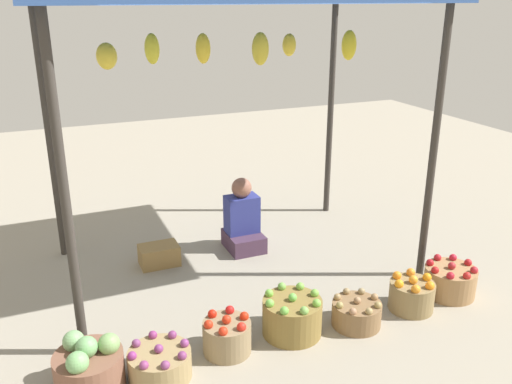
{
  "coord_description": "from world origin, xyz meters",
  "views": [
    {
      "loc": [
        -1.72,
        -4.61,
        2.55
      ],
      "look_at": [
        0.0,
        -0.54,
        0.95
      ],
      "focal_mm": 38.1,
      "sensor_mm": 36.0,
      "label": 1
    }
  ],
  "objects": [
    {
      "name": "basket_red_apples",
      "position": [
        1.57,
        -1.31,
        0.14
      ],
      "size": [
        0.46,
        0.46,
        0.32
      ],
      "color": "#9D764C",
      "rests_on": "ground"
    },
    {
      "name": "basket_cabbages",
      "position": [
        -1.57,
        -1.33,
        0.17
      ],
      "size": [
        0.47,
        0.47,
        0.4
      ],
      "color": "brown",
      "rests_on": "ground"
    },
    {
      "name": "wooden_crate_near_vendor",
      "position": [
        -0.71,
        0.28,
        0.1
      ],
      "size": [
        0.39,
        0.26,
        0.21
      ],
      "primitive_type": "cube",
      "color": "olive",
      "rests_on": "ground"
    },
    {
      "name": "market_stall_structure",
      "position": [
        0.0,
        0.0,
        2.31
      ],
      "size": [
        3.44,
        2.12,
        2.53
      ],
      "color": "#38332D",
      "rests_on": "ground"
    },
    {
      "name": "basket_red_tomatoes",
      "position": [
        -0.57,
        -1.32,
        0.13
      ],
      "size": [
        0.37,
        0.37,
        0.31
      ],
      "color": "#8D7754",
      "rests_on": "ground"
    },
    {
      "name": "vendor_person",
      "position": [
        0.21,
        0.31,
        0.3
      ],
      "size": [
        0.36,
        0.44,
        0.78
      ],
      "color": "#452E44",
      "rests_on": "ground"
    },
    {
      "name": "basket_oranges",
      "position": [
        1.1,
        -1.38,
        0.14
      ],
      "size": [
        0.38,
        0.38,
        0.32
      ],
      "color": "olive",
      "rests_on": "ground"
    },
    {
      "name": "ground_plane",
      "position": [
        0.0,
        0.0,
        0.0
      ],
      "size": [
        14.0,
        14.0,
        0.0
      ],
      "primitive_type": "plane",
      "color": "gray"
    },
    {
      "name": "basket_green_apples",
      "position": [
        -0.01,
        -1.3,
        0.16
      ],
      "size": [
        0.47,
        0.47,
        0.36
      ],
      "color": "olive",
      "rests_on": "ground"
    },
    {
      "name": "basket_purple_onions",
      "position": [
        -1.1,
        -1.41,
        0.11
      ],
      "size": [
        0.45,
        0.45,
        0.26
      ],
      "color": "#998154",
      "rests_on": "ground"
    },
    {
      "name": "basket_potatoes",
      "position": [
        0.53,
        -1.4,
        0.11
      ],
      "size": [
        0.4,
        0.4,
        0.25
      ],
      "color": "olive",
      "rests_on": "ground"
    }
  ]
}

